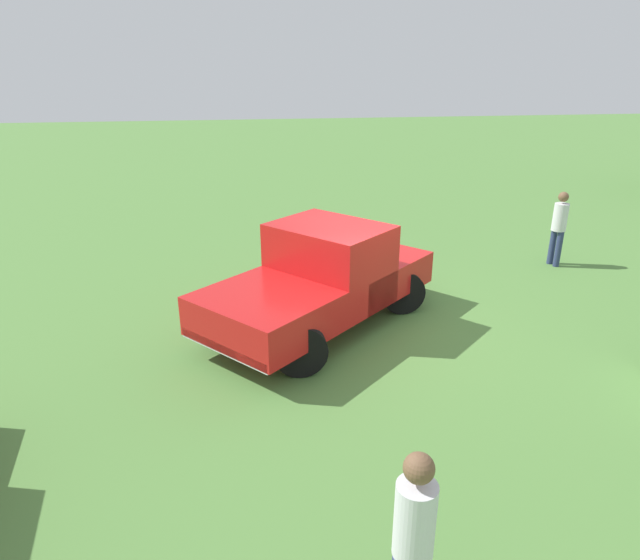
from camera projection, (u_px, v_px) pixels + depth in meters
name	position (u px, v px, depth m)	size (l,w,h in m)	color
ground_plane	(372.00, 326.00, 9.94)	(80.00, 80.00, 0.00)	#54843D
pickup_truck	(324.00, 275.00, 9.67)	(4.69, 4.47, 1.83)	black
person_bystander	(413.00, 537.00, 4.23)	(0.40, 0.40, 1.80)	navy
person_visitor	(559.00, 224.00, 12.62)	(0.38, 0.38, 1.73)	navy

